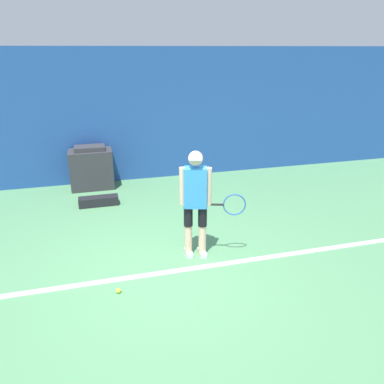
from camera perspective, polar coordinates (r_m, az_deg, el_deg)
ground_plane at (r=5.58m, az=-3.29°, el=-12.71°), size 24.00×24.00×0.00m
back_wall at (r=9.23m, az=-9.41°, el=11.29°), size 24.00×0.10×3.14m
court_baseline at (r=5.66m, az=-3.52°, el=-12.06°), size 21.60×0.10×0.01m
tennis_player at (r=5.65m, az=0.69°, el=-1.19°), size 0.97×0.37×1.71m
tennis_ball at (r=5.32m, az=-11.15°, el=-14.53°), size 0.07×0.07×0.07m
covered_chair at (r=9.04m, az=-15.06°, el=3.53°), size 0.97×0.60×1.01m
equipment_bag at (r=8.10m, az=-14.04°, el=-1.35°), size 0.81×0.25×0.19m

